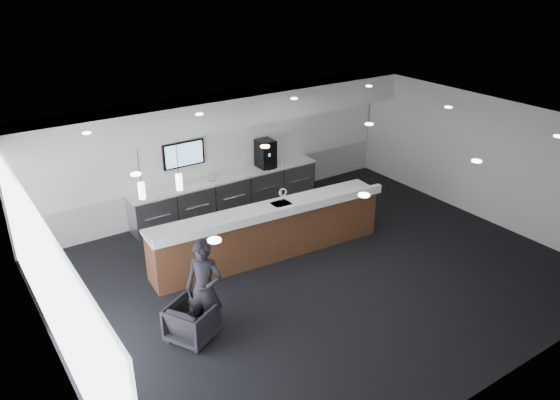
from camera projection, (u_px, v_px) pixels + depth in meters
ground at (316, 274)px, 11.16m from camera, size 10.00×10.00×0.00m
ceiling at (320, 133)px, 9.93m from camera, size 10.00×8.00×0.02m
back_wall at (219, 151)px, 13.56m from camera, size 10.00×0.02×3.00m
left_wall at (48, 289)px, 7.99m from camera, size 0.02×8.00×3.00m
right_wall at (482, 158)px, 13.11m from camera, size 0.02×8.00×3.00m
soffit_bulkhead at (226, 110)px, 12.75m from camera, size 10.00×0.90×0.70m
alcove_panel at (220, 148)px, 13.50m from camera, size 9.80×0.06×1.40m
window_blinds_wall at (51, 288)px, 8.01m from camera, size 0.04×7.36×2.55m
back_credenza at (228, 194)px, 13.71m from camera, size 5.06×0.66×0.95m
wall_tv at (184, 154)px, 12.92m from camera, size 1.05×0.08×0.62m
pendant_left at (184, 186)px, 9.61m from camera, size 0.12×0.12×0.30m
pendant_right at (146, 194)px, 9.25m from camera, size 0.12×0.12×0.30m
ceiling_can_lights at (320, 135)px, 9.94m from camera, size 7.00×5.00×0.02m
service_counter at (269, 231)px, 11.63m from camera, size 5.32×1.25×1.49m
coffee_machine at (266, 154)px, 13.98m from camera, size 0.42×0.55×0.72m
info_sign_left at (212, 176)px, 13.17m from camera, size 0.18×0.05×0.25m
info_sign_right at (271, 164)px, 14.02m from camera, size 0.16×0.03×0.21m
armchair at (192, 321)px, 9.16m from camera, size 1.00×0.99×0.68m
lounge_guest at (205, 289)px, 9.09m from camera, size 0.75×0.76×1.76m
cup_0 at (286, 162)px, 14.30m from camera, size 0.11×0.11×0.10m
cup_1 at (282, 163)px, 14.23m from camera, size 0.15×0.15×0.10m
cup_2 at (278, 164)px, 14.15m from camera, size 0.13×0.13×0.10m
cup_3 at (273, 165)px, 14.08m from camera, size 0.14×0.14×0.10m
cup_4 at (269, 166)px, 14.01m from camera, size 0.15×0.15×0.10m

